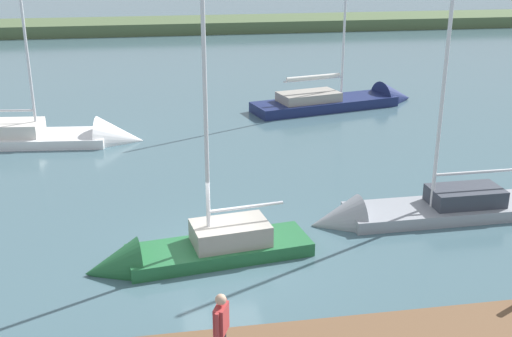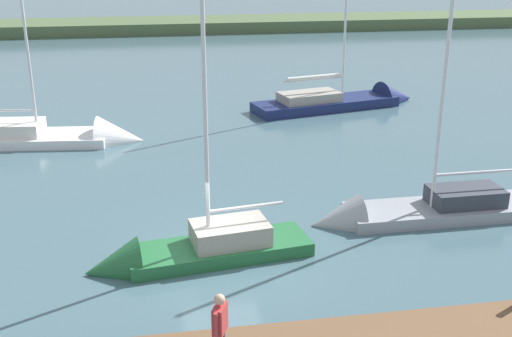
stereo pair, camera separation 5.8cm
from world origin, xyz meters
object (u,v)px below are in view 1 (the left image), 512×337
Objects in this scene: sailboat_near_dock at (61,140)px; sailboat_far_right at (348,102)px; person_on_dock at (221,325)px; sailboat_inner_slip at (414,215)px; sailboat_behind_pier at (185,255)px.

sailboat_near_dock is 0.81× the size of sailboat_far_right.
person_on_dock is at bearing -126.90° from sailboat_far_right.
sailboat_inner_slip is (2.62, 15.82, -0.09)m from sailboat_far_right.
sailboat_near_dock is 14.08m from sailboat_behind_pier.
sailboat_far_right is at bearing 21.88° from sailboat_near_dock.
sailboat_inner_slip is (-13.30, 11.28, 0.03)m from sailboat_near_dock.
sailboat_near_dock is at bearing -50.56° from person_on_dock.
sailboat_behind_pier reaches higher than person_on_dock.
sailboat_inner_slip reaches higher than person_on_dock.
sailboat_behind_pier is 4.87× the size of person_on_dock.
sailboat_behind_pier is (-5.16, 13.10, 0.10)m from sailboat_near_dock.
sailboat_inner_slip reaches higher than sailboat_behind_pier.
sailboat_inner_slip is at bearing -34.34° from sailboat_near_dock.
sailboat_inner_slip is (-8.14, -1.82, -0.07)m from sailboat_behind_pier.
sailboat_behind_pier is 0.90× the size of sailboat_inner_slip.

